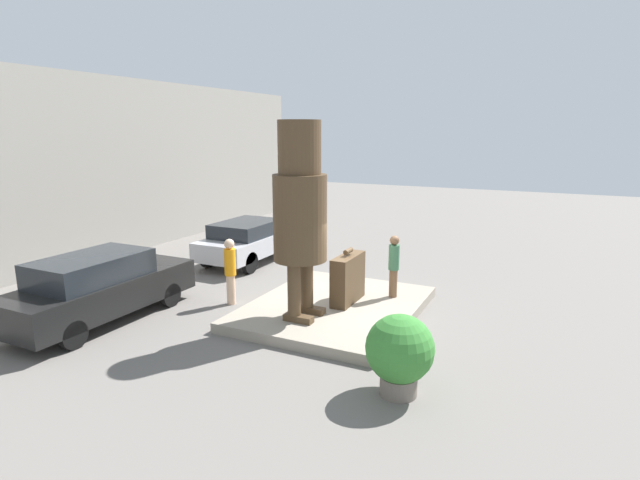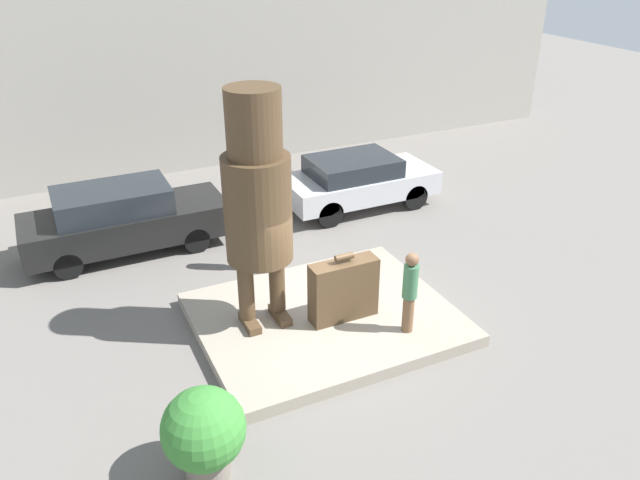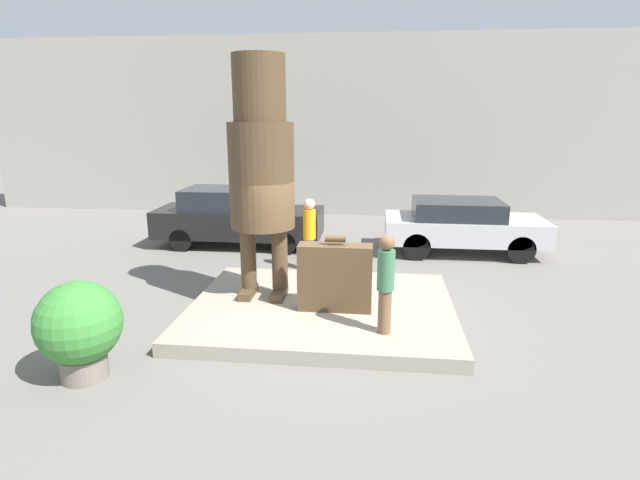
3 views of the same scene
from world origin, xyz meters
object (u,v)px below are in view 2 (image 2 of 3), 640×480
object	(u,v)px
parked_car_silver	(357,180)
worker_hivis	(247,231)
parked_car_black	(123,218)
planter_pot	(204,432)
giant_suitcase	(343,290)
tourist	(410,289)
statue_figure	(257,194)

from	to	relation	value
parked_car_silver	worker_hivis	distance (m)	4.41
parked_car_black	planter_pot	size ratio (longest dim) A/B	3.23
parked_car_silver	planter_pot	distance (m)	9.87
giant_suitcase	parked_car_black	bearing A→B (deg)	122.46
giant_suitcase	worker_hivis	distance (m)	3.12
tourist	worker_hivis	size ratio (longest dim) A/B	0.93
statue_figure	parked_car_black	distance (m)	5.27
giant_suitcase	parked_car_black	xyz separation A→B (m)	(-3.25, 5.10, 0.00)
statue_figure	worker_hivis	bearing A→B (deg)	76.70
giant_suitcase	tourist	world-z (taller)	tourist
statue_figure	parked_car_silver	size ratio (longest dim) A/B	1.07
statue_figure	parked_car_black	world-z (taller)	statue_figure
giant_suitcase	worker_hivis	bearing A→B (deg)	106.19
parked_car_silver	parked_car_black	bearing A→B (deg)	179.32
statue_figure	tourist	world-z (taller)	statue_figure
giant_suitcase	planter_pot	xyz separation A→B (m)	(-3.44, -2.42, -0.06)
tourist	planter_pot	xyz separation A→B (m)	(-4.33, -1.50, -0.34)
planter_pot	giant_suitcase	bearing A→B (deg)	35.07
parked_car_silver	worker_hivis	size ratio (longest dim) A/B	2.38
giant_suitcase	tourist	bearing A→B (deg)	-45.97
parked_car_silver	tourist	bearing A→B (deg)	-109.95
statue_figure	planter_pot	size ratio (longest dim) A/B	3.09
giant_suitcase	worker_hivis	world-z (taller)	worker_hivis
tourist	giant_suitcase	bearing A→B (deg)	134.03
parked_car_black	statue_figure	bearing A→B (deg)	-68.20
statue_figure	worker_hivis	xyz separation A→B (m)	(0.57, 2.41, -1.91)
statue_figure	giant_suitcase	distance (m)	2.55
giant_suitcase	statue_figure	bearing A→B (deg)	157.85
tourist	planter_pot	bearing A→B (deg)	-160.88
planter_pot	worker_hivis	size ratio (longest dim) A/B	0.82
tourist	parked_car_silver	size ratio (longest dim) A/B	0.39
tourist	statue_figure	bearing A→B (deg)	147.13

